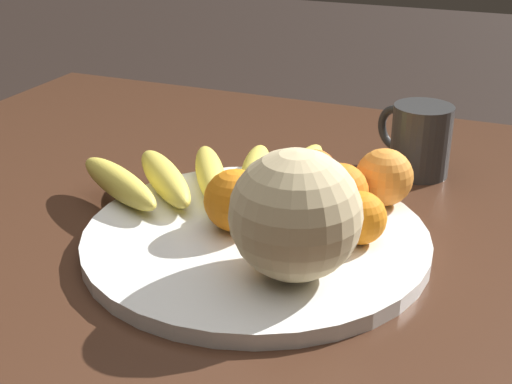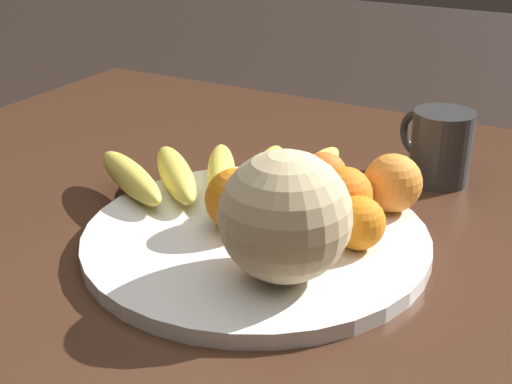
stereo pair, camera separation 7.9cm
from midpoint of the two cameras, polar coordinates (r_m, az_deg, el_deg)
name	(u,v)px [view 2 (the right image)]	position (r m, az deg, el deg)	size (l,w,h in m)	color
kitchen_table	(300,310)	(0.88, 6.15, -9.42)	(1.41, 1.06, 0.76)	#3D2316
fruit_bowl	(256,238)	(0.82, 2.78, -3.76)	(0.40, 0.40, 0.02)	white
melon	(285,216)	(0.70, 5.58, -2.04)	(0.13, 0.13, 0.13)	#C6B284
banana_bunch	(220,174)	(0.92, -0.46, 1.38)	(0.31, 0.28, 0.04)	#473819
orange_front_left	(344,195)	(0.83, 9.77, -0.32)	(0.07, 0.07, 0.07)	orange
orange_front_right	(236,199)	(0.81, 1.21, -0.66)	(0.07, 0.07, 0.07)	orange
orange_mid_center	(279,185)	(0.86, 4.52, 0.48)	(0.06, 0.06, 0.06)	orange
orange_back_left	(324,174)	(0.90, 8.00, 1.36)	(0.06, 0.06, 0.06)	orange
orange_back_right	(393,183)	(0.87, 13.45, 0.65)	(0.07, 0.07, 0.07)	orange
orange_top_small	(358,223)	(0.78, 11.09, -2.51)	(0.06, 0.06, 0.06)	orange
produce_tag	(289,231)	(0.82, 5.48, -3.21)	(0.09, 0.09, 0.00)	white
ceramic_mug	(439,146)	(1.02, 16.65, 3.49)	(0.11, 0.09, 0.10)	#2D2D2D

